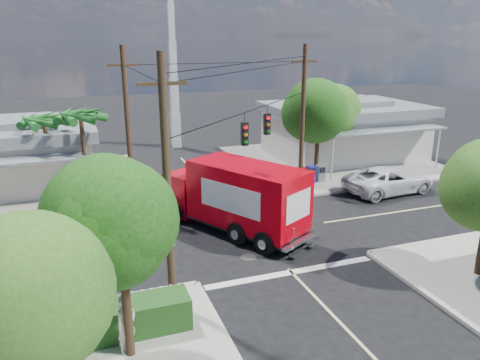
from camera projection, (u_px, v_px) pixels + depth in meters
name	position (u px, v px, depth m)	size (l,w,h in m)	color
ground	(254.00, 233.00, 23.34)	(120.00, 120.00, 0.00)	black
sidewalk_ne	(332.00, 161.00, 36.63)	(14.12, 14.12, 0.14)	gray
sidewalk_nw	(31.00, 190.00, 29.55)	(14.12, 14.12, 0.14)	gray
road_markings	(265.00, 245.00, 22.01)	(32.00, 32.00, 0.01)	beige
building_ne	(344.00, 128.00, 37.47)	(11.80, 10.20, 4.50)	silver
building_nw	(9.00, 153.00, 29.97)	(10.80, 10.20, 4.30)	beige
radio_tower	(174.00, 82.00, 39.80)	(0.80, 0.80, 17.00)	silver
tree_sw_front	(121.00, 227.00, 13.01)	(3.88, 3.78, 6.03)	#422D1C
tree_sw_back	(17.00, 304.00, 10.08)	(3.56, 3.42, 5.41)	#422D1C
tree_ne_front	(319.00, 111.00, 30.35)	(4.21, 4.14, 6.66)	#422D1C
tree_ne_back	(336.00, 113.00, 33.34)	(3.77, 3.66, 5.82)	#422D1C
palm_nw_front	(81.00, 118.00, 26.14)	(3.01, 3.08, 5.59)	#422D1C
palm_nw_back	(44.00, 122.00, 26.95)	(3.01, 3.08, 5.19)	#422D1C
utility_poles	(212.00, 137.00, 22.88)	(12.00, 10.68, 9.00)	#473321
picket_fence	(98.00, 310.00, 15.57)	(5.94, 0.06, 1.00)	silver
hedge_sw	(93.00, 325.00, 14.78)	(6.20, 1.20, 1.10)	#1A4015
vending_boxes	(311.00, 174.00, 30.82)	(1.90, 0.50, 1.10)	#B10914
delivery_truck	(236.00, 197.00, 23.11)	(6.08, 8.32, 3.55)	black
parked_car	(389.00, 180.00, 29.19)	(2.69, 5.84, 1.62)	silver
pedestrian	(126.00, 325.00, 14.10)	(0.69, 0.45, 1.89)	beige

